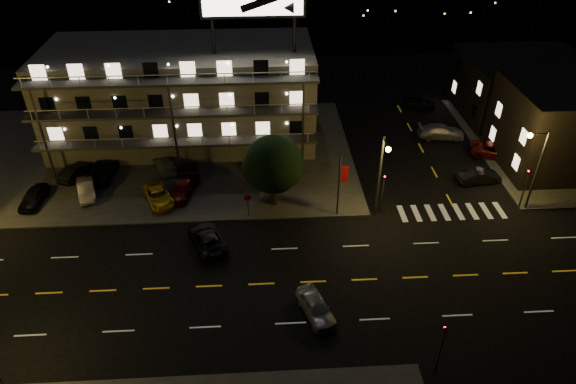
{
  "coord_description": "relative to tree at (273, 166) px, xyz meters",
  "views": [
    {
      "loc": [
        -1.65,
        -28.47,
        28.2
      ],
      "look_at": [
        0.53,
        8.0,
        2.98
      ],
      "focal_mm": 32.0,
      "sensor_mm": 36.0,
      "label": 1
    }
  ],
  "objects": [
    {
      "name": "curb_ne",
      "position": [
        30.68,
        9.69,
        -4.18
      ],
      "size": [
        16.0,
        24.0,
        0.15
      ],
      "primitive_type": "cube",
      "color": "#373735",
      "rests_on": "ground"
    },
    {
      "name": "lot_car_8",
      "position": [
        -8.08,
        5.03,
        -3.46
      ],
      "size": [
        2.34,
        4.04,
        1.29
      ],
      "primitive_type": "imported",
      "rotation": [
        0.0,
        0.0,
        3.37
      ],
      "color": "black",
      "rests_on": "curb_nw"
    },
    {
      "name": "road_car_west",
      "position": [
        -5.72,
        -5.49,
        -3.55
      ],
      "size": [
        4.06,
        5.63,
        1.42
      ],
      "primitive_type": "imported",
      "rotation": [
        0.0,
        0.0,
        3.51
      ],
      "color": "black",
      "rests_on": "ground"
    },
    {
      "name": "motel",
      "position": [
        -9.26,
        13.57,
        1.09
      ],
      "size": [
        28.0,
        13.8,
        18.1
      ],
      "color": "gray",
      "rests_on": "ground"
    },
    {
      "name": "road_car_east",
      "position": [
        2.54,
        -13.57,
        -3.53
      ],
      "size": [
        2.98,
        4.57,
        1.45
      ],
      "primitive_type": "imported",
      "rotation": [
        0.0,
        0.0,
        0.33
      ],
      "color": "#98999E",
      "rests_on": "ground"
    },
    {
      "name": "lot_car_2",
      "position": [
        -10.71,
        0.94,
        -3.47
      ],
      "size": [
        3.76,
        5.08,
        1.28
      ],
      "primitive_type": "imported",
      "rotation": [
        0.0,
        0.0,
        0.4
      ],
      "color": "gold",
      "rests_on": "curb_nw"
    },
    {
      "name": "curb_nw",
      "position": [
        -13.32,
        9.69,
        -4.18
      ],
      "size": [
        44.0,
        24.0,
        0.15
      ],
      "primitive_type": "cube",
      "color": "#373735",
      "rests_on": "ground"
    },
    {
      "name": "lot_car_0",
      "position": [
        -22.2,
        1.37,
        -3.41
      ],
      "size": [
        1.97,
        4.19,
        1.39
      ],
      "primitive_type": "imported",
      "rotation": [
        0.0,
        0.0,
        -0.08
      ],
      "color": "black",
      "rests_on": "curb_nw"
    },
    {
      "name": "lot_car_4",
      "position": [
        -0.48,
        1.71,
        -3.49
      ],
      "size": [
        1.65,
        3.7,
        1.24
      ],
      "primitive_type": "imported",
      "rotation": [
        0.0,
        0.0,
        -0.05
      ],
      "color": "#98999E",
      "rests_on": "curb_nw"
    },
    {
      "name": "lot_car_3",
      "position": [
        -8.57,
        1.93,
        -3.47
      ],
      "size": [
        2.65,
        4.66,
        1.27
      ],
      "primitive_type": "imported",
      "rotation": [
        0.0,
        0.0,
        -0.21
      ],
      "color": "#50100B",
      "rests_on": "curb_nw"
    },
    {
      "name": "stop_sign",
      "position": [
        -2.32,
        -1.74,
        -2.55
      ],
      "size": [
        0.91,
        0.11,
        2.61
      ],
      "color": "#2D2D30",
      "rests_on": "ground"
    },
    {
      "name": "banner_north",
      "position": [
        5.77,
        -1.91,
        -0.83
      ],
      "size": [
        0.83,
        0.16,
        6.4
      ],
      "color": "#2D2D30",
      "rests_on": "ground"
    },
    {
      "name": "side_car_2",
      "position": [
        19.53,
        11.95,
        -3.5
      ],
      "size": [
        5.39,
        2.57,
        1.51
      ],
      "primitive_type": "imported",
      "rotation": [
        0.0,
        0.0,
        1.48
      ],
      "color": "#98999E",
      "rests_on": "ground"
    },
    {
      "name": "lot_car_1",
      "position": [
        -17.67,
        2.37,
        -3.42
      ],
      "size": [
        2.7,
        4.42,
        1.37
      ],
      "primitive_type": "imported",
      "rotation": [
        0.0,
        0.0,
        0.32
      ],
      "color": "#98999E",
      "rests_on": "curb_nw"
    },
    {
      "name": "signal_nw",
      "position": [
        9.68,
        -1.82,
        -1.69
      ],
      "size": [
        0.2,
        0.27,
        4.6
      ],
      "color": "#2D2D30",
      "rests_on": "ground"
    },
    {
      "name": "signal_sw",
      "position": [
        9.68,
        -18.81,
        -1.69
      ],
      "size": [
        0.2,
        0.27,
        4.6
      ],
      "color": "#2D2D30",
      "rests_on": "ground"
    },
    {
      "name": "tree",
      "position": [
        0.0,
        0.0,
        0.0
      ],
      "size": [
        5.49,
        5.29,
        6.91
      ],
      "color": "black",
      "rests_on": "curb_nw"
    },
    {
      "name": "lot_car_9",
      "position": [
        -0.57,
        5.64,
        -3.43
      ],
      "size": [
        2.05,
        4.27,
        1.35
      ],
      "primitive_type": "imported",
      "rotation": [
        0.0,
        0.0,
        2.99
      ],
      "color": "#50100B",
      "rests_on": "curb_nw"
    },
    {
      "name": "side_bldg_back",
      "position": [
        30.67,
        17.69,
        -0.76
      ],
      "size": [
        14.06,
        12.0,
        7.0
      ],
      "color": "black",
      "rests_on": "ground"
    },
    {
      "name": "streetlight_nc",
      "position": [
        9.18,
        -2.38,
        0.7
      ],
      "size": [
        0.44,
        1.92,
        8.0
      ],
      "color": "#2D2D30",
      "rests_on": "ground"
    },
    {
      "name": "side_bldg_front",
      "position": [
        30.67,
        5.69,
        -0.01
      ],
      "size": [
        14.06,
        10.0,
        8.5
      ],
      "color": "black",
      "rests_on": "ground"
    },
    {
      "name": "lot_car_6",
      "position": [
        -16.94,
        5.6,
        -3.41
      ],
      "size": [
        2.66,
        5.17,
        1.4
      ],
      "primitive_type": "imported",
      "rotation": [
        0.0,
        0.0,
        3.07
      ],
      "color": "black",
      "rests_on": "curb_nw"
    },
    {
      "name": "lot_car_7",
      "position": [
        -10.89,
        6.68,
        -3.47
      ],
      "size": [
        3.42,
        4.73,
        1.27
      ],
      "primitive_type": "imported",
      "rotation": [
        0.0,
        0.0,
        3.56
      ],
      "color": "#98999E",
      "rests_on": "curb_nw"
    },
    {
      "name": "side_car_1",
      "position": [
        24.14,
        7.37,
        -3.49
      ],
      "size": [
        6.09,
        4.36,
        1.54
      ],
      "primitive_type": "imported",
      "rotation": [
        0.0,
        0.0,
        1.21
      ],
      "color": "#50100B",
      "rests_on": "ground"
    },
    {
      "name": "ground",
      "position": [
        0.68,
        -10.31,
        -4.26
      ],
      "size": [
        140.0,
        140.0,
        0.0
      ],
      "primitive_type": "plane",
      "color": "black",
      "rests_on": "ground"
    },
    {
      "name": "signal_ne",
      "position": [
        22.68,
        -1.81,
        -1.69
      ],
      "size": [
        0.27,
        0.2,
        4.6
      ],
      "color": "#2D2D30",
      "rests_on": "ground"
    },
    {
      "name": "side_car_3",
      "position": [
        19.09,
        19.87,
        -3.56
      ],
      "size": [
        4.38,
        2.88,
        1.39
      ],
      "primitive_type": "imported",
      "rotation": [
        0.0,
        0.0,
        1.24
      ],
      "color": "black",
      "rests_on": "ground"
    },
    {
      "name": "side_car_0",
      "position": [
        20.45,
        2.57,
        -3.55
      ],
      "size": [
        4.43,
        2.03,
        1.41
      ],
      "primitive_type": "imported",
      "rotation": [
        0.0,
        0.0,
        1.7
      ],
      "color": "black",
      "rests_on": "ground"
    },
    {
      "name": "lot_car_5",
      "position": [
        -19.67,
        5.65,
        -3.45
      ],
      "size": [
        2.66,
        4.23,
        1.32
      ],
      "primitive_type": "imported",
      "rotation": [
        0.0,
        0.0,
        2.8
      ],
      "color": "black",
      "rests_on": "curb_nw"
    },
    {
      "name": "streetlight_ne",
      "position": [
        22.82,
        -2.01,
        0.7
      ],
      "size": [
        1.92,
        0.44,
        8.0
      ],
      "color": "#2D2D30",
      "rests_on": "ground"
    }
  ]
}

